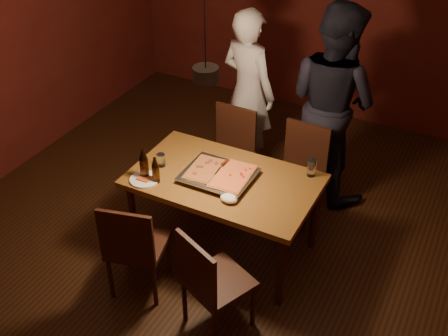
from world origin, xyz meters
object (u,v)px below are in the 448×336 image
at_px(beer_bottle_a, 144,163).
at_px(pizza_tray, 218,176).
at_px(chair_far_left, 231,145).
at_px(beer_bottle_b, 156,170).
at_px(diner_white, 248,92).
at_px(chair_near_left, 133,242).
at_px(plate_slice, 144,179).
at_px(dining_table, 224,186).
at_px(diner_dark, 332,102).
at_px(chair_far_right, 301,163).
at_px(pendant_lamp, 206,73).
at_px(chair_near_right, 209,277).

bearing_deg(beer_bottle_a, pizza_tray, 25.80).
height_order(chair_far_left, beer_bottle_b, beer_bottle_b).
relative_size(beer_bottle_b, diner_white, 0.13).
xyz_separation_m(pizza_tray, beer_bottle_b, (-0.42, -0.26, 0.09)).
distance_m(chair_near_left, plate_slice, 0.54).
height_order(chair_far_left, pizza_tray, chair_far_left).
bearing_deg(dining_table, beer_bottle_a, -153.63).
bearing_deg(diner_dark, chair_far_right, 105.44).
bearing_deg(diner_white, dining_table, 122.78).
bearing_deg(chair_near_left, pendant_lamp, 43.53).
bearing_deg(beer_bottle_b, chair_near_left, -79.74).
distance_m(pizza_tray, pendant_lamp, 1.01).
bearing_deg(plate_slice, beer_bottle_a, 115.52).
distance_m(beer_bottle_a, pendant_lamp, 1.03).
xyz_separation_m(chair_far_right, chair_near_right, (-0.06, -1.62, 0.00)).
height_order(beer_bottle_a, plate_slice, beer_bottle_a).
bearing_deg(chair_far_left, pizza_tray, 111.57).
height_order(chair_far_right, beer_bottle_a, beer_bottle_a).
height_order(dining_table, diner_dark, diner_dark).
bearing_deg(dining_table, plate_slice, -150.09).
xyz_separation_m(beer_bottle_a, diner_dark, (1.03, 1.56, 0.06)).
distance_m(chair_near_right, beer_bottle_a, 1.09).
bearing_deg(diner_white, beer_bottle_a, 99.46).
relative_size(dining_table, beer_bottle_b, 6.57).
height_order(chair_far_right, diner_white, diner_white).
bearing_deg(diner_dark, beer_bottle_a, 81.64).
relative_size(chair_near_right, plate_slice, 2.33).
distance_m(beer_bottle_a, diner_dark, 1.87).
bearing_deg(chair_far_left, diner_dark, -145.81).
bearing_deg(chair_near_left, beer_bottle_b, 85.76).
relative_size(beer_bottle_a, beer_bottle_b, 1.19).
bearing_deg(diner_white, chair_far_left, 113.37).
relative_size(chair_near_left, pizza_tray, 0.93).
bearing_deg(pizza_tray, diner_dark, 71.15).
distance_m(chair_near_right, plate_slice, 1.03).
xyz_separation_m(chair_near_right, diner_white, (-0.71, 2.12, 0.31)).
bearing_deg(chair_far_right, diner_white, -30.09).
xyz_separation_m(dining_table, plate_slice, (-0.55, -0.32, 0.08)).
height_order(beer_bottle_b, pendant_lamp, pendant_lamp).
bearing_deg(chair_far_left, chair_near_left, 90.14).
height_order(chair_near_left, diner_dark, diner_dark).
xyz_separation_m(plate_slice, diner_dark, (1.01, 1.60, 0.19)).
relative_size(chair_near_right, beer_bottle_b, 2.42).
distance_m(chair_far_right, plate_slice, 1.46).
distance_m(chair_near_right, beer_bottle_b, 0.99).
relative_size(dining_table, chair_near_right, 2.71).
relative_size(chair_near_left, diner_dark, 0.27).
relative_size(chair_far_left, pizza_tray, 0.88).
height_order(beer_bottle_b, plate_slice, beer_bottle_b).
bearing_deg(pizza_tray, chair_near_left, -111.76).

